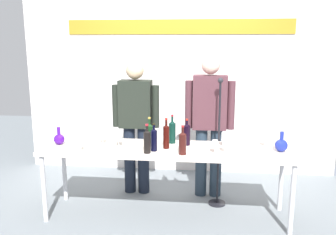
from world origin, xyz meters
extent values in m
plane|color=slate|center=(0.00, 0.00, 0.00)|extent=(10.00, 10.00, 0.00)
cube|color=silver|center=(0.00, 1.50, 1.50)|extent=(4.46, 0.10, 3.00)
cube|color=#AB8320|center=(0.00, 1.44, 2.07)|extent=(3.12, 0.01, 0.20)
cube|color=beige|center=(0.00, 0.00, 0.75)|extent=(2.63, 0.65, 0.04)
cylinder|color=silver|center=(-1.26, -0.27, 0.37)|extent=(0.05, 0.05, 0.73)
cylinder|color=silver|center=(1.26, -0.27, 0.37)|extent=(0.05, 0.05, 0.73)
cylinder|color=silver|center=(-1.26, 0.27, 0.37)|extent=(0.05, 0.05, 0.73)
cylinder|color=silver|center=(1.26, 0.27, 0.37)|extent=(0.05, 0.05, 0.73)
sphere|color=#44128E|center=(-1.18, 0.00, 0.83)|extent=(0.11, 0.11, 0.11)
cylinder|color=#44128E|center=(-1.18, 0.00, 0.92)|extent=(0.04, 0.04, 0.09)
sphere|color=#1D2B99|center=(1.18, 0.00, 0.84)|extent=(0.13, 0.13, 0.13)
cylinder|color=#1D2B99|center=(1.18, 0.00, 0.94)|extent=(0.04, 0.04, 0.09)
cylinder|color=black|center=(-0.53, 0.61, 0.42)|extent=(0.14, 0.14, 0.85)
cylinder|color=black|center=(-0.36, 0.61, 0.42)|extent=(0.14, 0.14, 0.85)
cube|color=black|center=(-0.45, 0.61, 1.13)|extent=(0.39, 0.22, 0.57)
cylinder|color=black|center=(-0.69, 0.61, 1.11)|extent=(0.09, 0.09, 0.52)
cylinder|color=black|center=(-0.20, 0.61, 1.11)|extent=(0.09, 0.09, 0.52)
sphere|color=#CFAF88|center=(-0.45, 0.61, 1.54)|extent=(0.21, 0.21, 0.21)
cylinder|color=#253341|center=(0.36, 0.61, 0.43)|extent=(0.14, 0.14, 0.85)
cylinder|color=#253341|center=(0.54, 0.61, 0.43)|extent=(0.14, 0.14, 0.85)
cube|color=#4C2A32|center=(0.45, 0.61, 1.17)|extent=(0.40, 0.22, 0.64)
cylinder|color=#4C2A32|center=(0.20, 0.61, 1.14)|extent=(0.09, 0.09, 0.57)
cylinder|color=#4C2A32|center=(0.70, 0.61, 1.14)|extent=(0.09, 0.09, 0.57)
sphere|color=beige|center=(0.45, 0.61, 1.61)|extent=(0.22, 0.22, 0.22)
cylinder|color=black|center=(-0.11, -0.12, 0.88)|extent=(0.07, 0.07, 0.21)
cone|color=black|center=(-0.11, -0.12, 1.00)|extent=(0.07, 0.07, 0.03)
cylinder|color=black|center=(-0.11, -0.12, 1.02)|extent=(0.02, 0.02, 0.06)
cylinder|color=black|center=(-0.11, -0.12, 1.05)|extent=(0.03, 0.03, 0.02)
cylinder|color=black|center=(0.00, -0.01, 0.89)|extent=(0.06, 0.06, 0.23)
cone|color=black|center=(0.00, -0.01, 1.02)|extent=(0.06, 0.06, 0.03)
cylinder|color=black|center=(0.00, -0.01, 1.04)|extent=(0.02, 0.02, 0.08)
cylinder|color=#B12016|center=(0.00, -0.01, 1.09)|extent=(0.03, 0.03, 0.02)
cylinder|color=black|center=(0.04, 0.19, 0.88)|extent=(0.07, 0.07, 0.22)
cone|color=black|center=(0.04, 0.19, 1.01)|extent=(0.07, 0.07, 0.03)
cylinder|color=black|center=(0.04, 0.19, 1.04)|extent=(0.02, 0.02, 0.08)
cylinder|color=#B21420|center=(0.04, 0.19, 1.08)|extent=(0.03, 0.03, 0.02)
cylinder|color=black|center=(0.21, 0.14, 0.88)|extent=(0.07, 0.07, 0.21)
cone|color=black|center=(0.21, 0.14, 1.00)|extent=(0.07, 0.07, 0.03)
cylinder|color=black|center=(0.21, 0.14, 1.02)|extent=(0.02, 0.02, 0.06)
cylinder|color=red|center=(0.21, 0.14, 1.06)|extent=(0.03, 0.03, 0.02)
cylinder|color=#371210|center=(0.18, -0.20, 0.88)|extent=(0.07, 0.07, 0.20)
cone|color=#371210|center=(0.18, -0.20, 0.99)|extent=(0.07, 0.07, 0.03)
cylinder|color=#371210|center=(0.18, -0.20, 1.02)|extent=(0.03, 0.03, 0.07)
cylinder|color=#B21E1F|center=(0.18, -0.20, 1.06)|extent=(0.03, 0.03, 0.02)
cylinder|color=#143217|center=(-0.18, 0.03, 0.89)|extent=(0.08, 0.08, 0.23)
cone|color=#143217|center=(-0.18, 0.03, 1.01)|extent=(0.08, 0.08, 0.03)
cylinder|color=#143217|center=(-0.18, 0.03, 1.04)|extent=(0.02, 0.02, 0.08)
cylinder|color=gold|center=(-0.18, 0.03, 1.09)|extent=(0.03, 0.03, 0.02)
cylinder|color=black|center=(-0.17, -0.20, 0.88)|extent=(0.07, 0.07, 0.21)
cone|color=black|center=(-0.17, -0.20, 1.00)|extent=(0.07, 0.07, 0.03)
cylinder|color=black|center=(-0.17, -0.20, 1.02)|extent=(0.03, 0.03, 0.07)
cylinder|color=#B31D27|center=(-0.17, -0.20, 1.06)|extent=(0.03, 0.03, 0.02)
cylinder|color=white|center=(-0.71, 0.07, 0.78)|extent=(0.06, 0.06, 0.00)
cylinder|color=white|center=(-0.71, 0.07, 0.81)|extent=(0.01, 0.01, 0.06)
cylinder|color=white|center=(-0.71, 0.07, 0.88)|extent=(0.07, 0.07, 0.09)
cylinder|color=white|center=(-0.51, 0.00, 0.78)|extent=(0.06, 0.06, 0.00)
cylinder|color=white|center=(-0.51, 0.00, 0.81)|extent=(0.01, 0.01, 0.06)
cylinder|color=white|center=(-0.51, 0.00, 0.88)|extent=(0.07, 0.07, 0.09)
cylinder|color=white|center=(-0.86, -0.21, 0.78)|extent=(0.06, 0.06, 0.00)
cylinder|color=white|center=(-0.86, -0.21, 0.81)|extent=(0.01, 0.01, 0.07)
cylinder|color=white|center=(-0.86, -0.21, 0.88)|extent=(0.06, 0.06, 0.07)
cylinder|color=white|center=(-0.94, -0.02, 0.78)|extent=(0.06, 0.06, 0.00)
cylinder|color=white|center=(-0.94, -0.02, 0.81)|extent=(0.01, 0.01, 0.07)
cylinder|color=white|center=(-0.94, -0.02, 0.88)|extent=(0.07, 0.07, 0.07)
cylinder|color=white|center=(1.05, 0.18, 0.78)|extent=(0.06, 0.06, 0.00)
cylinder|color=white|center=(1.05, 0.18, 0.81)|extent=(0.01, 0.01, 0.06)
cylinder|color=white|center=(1.05, 0.18, 0.87)|extent=(0.06, 0.06, 0.07)
cylinder|color=white|center=(0.50, -0.13, 0.78)|extent=(0.05, 0.05, 0.00)
cylinder|color=white|center=(0.50, -0.13, 0.81)|extent=(0.01, 0.01, 0.07)
cylinder|color=white|center=(0.50, -0.13, 0.88)|extent=(0.06, 0.06, 0.07)
cylinder|color=white|center=(0.61, -0.10, 0.78)|extent=(0.05, 0.05, 0.00)
cylinder|color=white|center=(0.61, -0.10, 0.81)|extent=(0.01, 0.01, 0.07)
cylinder|color=white|center=(0.61, -0.10, 0.88)|extent=(0.06, 0.06, 0.07)
cylinder|color=white|center=(0.61, 0.12, 0.78)|extent=(0.06, 0.06, 0.00)
cylinder|color=white|center=(0.61, 0.12, 0.81)|extent=(0.01, 0.01, 0.06)
cylinder|color=white|center=(0.61, 0.12, 0.88)|extent=(0.07, 0.07, 0.09)
cylinder|color=black|center=(0.56, 0.35, 0.01)|extent=(0.20, 0.20, 0.02)
cylinder|color=black|center=(0.56, 0.35, 0.71)|extent=(0.02, 0.02, 1.43)
sphere|color=#232328|center=(0.56, 0.35, 1.46)|extent=(0.06, 0.06, 0.06)
camera|label=1|loc=(0.43, -3.62, 1.87)|focal=38.44mm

